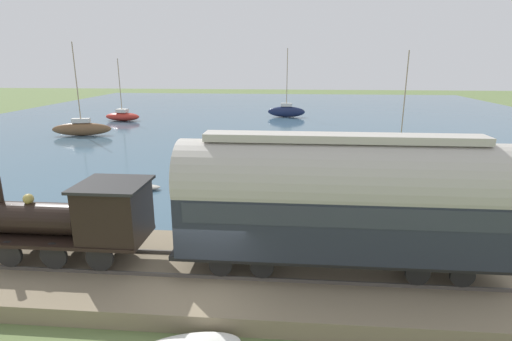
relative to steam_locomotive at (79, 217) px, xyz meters
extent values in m
plane|color=#607542|center=(-1.47, -4.74, -2.28)|extent=(200.00, 200.00, 0.00)
cube|color=#426075|center=(43.16, -4.74, -2.27)|extent=(80.00, 80.00, 0.01)
cube|color=#84755B|center=(0.00, -4.74, -1.98)|extent=(5.72, 56.00, 0.58)
cube|color=#4C4742|center=(-0.80, -4.74, -1.63)|extent=(0.07, 54.88, 0.12)
cube|color=#4C4742|center=(0.80, -4.74, -1.63)|extent=(0.07, 54.88, 0.12)
cylinder|color=black|center=(-0.80, -1.03, -1.11)|extent=(0.12, 0.93, 0.93)
cylinder|color=black|center=(0.80, -1.03, -1.11)|extent=(0.12, 0.93, 0.93)
cylinder|color=black|center=(-0.80, 0.58, -1.11)|extent=(0.12, 0.93, 0.93)
cylinder|color=black|center=(0.80, 0.58, -1.11)|extent=(0.12, 0.93, 0.93)
cylinder|color=black|center=(-0.80, 2.18, -1.11)|extent=(0.12, 0.93, 0.93)
cylinder|color=black|center=(0.80, 2.18, -1.11)|extent=(0.12, 0.93, 0.93)
cube|color=black|center=(0.00, 0.58, -0.72)|extent=(2.11, 5.83, 0.12)
cylinder|color=black|center=(0.00, 1.74, -0.10)|extent=(1.13, 3.50, 1.13)
sphere|color=tan|center=(0.00, 1.74, 0.61)|extent=(0.36, 0.36, 0.36)
cube|color=black|center=(0.00, -1.32, 0.25)|extent=(2.01, 2.04, 1.83)
cube|color=#282828|center=(0.00, -1.32, 1.22)|extent=(2.21, 2.28, 0.10)
cylinder|color=black|center=(-0.80, -12.69, -1.19)|extent=(0.12, 0.76, 0.76)
cylinder|color=black|center=(0.80, -12.69, -1.19)|extent=(0.12, 0.76, 0.76)
cylinder|color=black|center=(-0.80, -11.33, -1.19)|extent=(0.12, 0.76, 0.76)
cylinder|color=black|center=(0.80, -11.33, -1.19)|extent=(0.12, 0.76, 0.76)
cylinder|color=black|center=(-0.80, -6.46, -1.19)|extent=(0.12, 0.76, 0.76)
cylinder|color=black|center=(0.80, -6.46, -1.19)|extent=(0.12, 0.76, 0.76)
cylinder|color=black|center=(-0.80, -5.10, -1.19)|extent=(0.12, 0.76, 0.76)
cylinder|color=black|center=(0.80, -5.10, -1.19)|extent=(0.12, 0.76, 0.76)
cube|color=black|center=(0.00, -8.90, -0.89)|extent=(2.19, 10.84, 0.16)
cube|color=#232833|center=(0.00, -8.90, 0.36)|extent=(2.43, 10.41, 2.33)
cube|color=#2D333D|center=(0.00, -8.90, 0.77)|extent=(2.46, 9.76, 0.65)
cylinder|color=#B2ADA3|center=(0.00, -8.90, 1.53)|extent=(2.55, 10.41, 2.55)
cube|color=#B2ADA3|center=(0.00, -8.90, 2.92)|extent=(0.85, 8.67, 0.24)
ellipsoid|color=#236B42|center=(24.93, -17.48, -1.85)|extent=(3.75, 4.88, 0.84)
cylinder|color=#9E8460|center=(24.93, -17.48, 2.36)|extent=(0.10, 0.10, 7.58)
ellipsoid|color=#B72D23|center=(37.64, 14.40, -1.73)|extent=(2.01, 4.63, 1.07)
cylinder|color=#9E8460|center=(37.64, 14.40, 2.17)|extent=(0.10, 0.10, 6.73)
cube|color=silver|center=(37.64, 14.40, -0.97)|extent=(1.13, 1.42, 0.45)
ellipsoid|color=brown|center=(26.96, 14.26, -1.60)|extent=(2.12, 6.01, 1.34)
cylinder|color=#9E8460|center=(26.96, 14.26, 3.07)|extent=(0.10, 0.10, 8.00)
cube|color=silver|center=(26.96, 14.26, -0.71)|extent=(0.93, 1.86, 0.45)
ellipsoid|color=#192347|center=(43.01, -6.72, -1.54)|extent=(1.33, 5.15, 1.46)
cylinder|color=#9E8460|center=(43.01, -6.72, 3.04)|extent=(0.10, 0.10, 7.69)
cube|color=silver|center=(43.01, -6.72, -0.58)|extent=(0.71, 1.56, 0.45)
ellipsoid|color=#B7B2A3|center=(10.53, -11.96, -2.01)|extent=(2.52, 2.81, 0.52)
ellipsoid|color=#B7B2A3|center=(9.77, 1.77, -2.10)|extent=(1.18, 2.78, 0.33)
camera|label=1|loc=(-12.36, -7.25, 5.22)|focal=28.00mm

